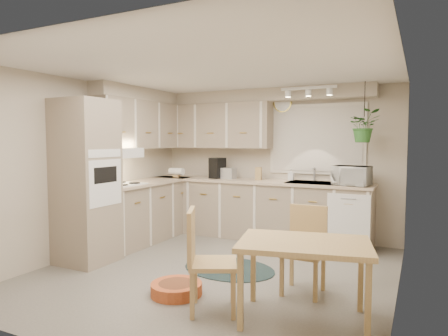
{
  "coord_description": "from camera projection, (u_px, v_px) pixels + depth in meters",
  "views": [
    {
      "loc": [
        2.17,
        -4.16,
        1.58
      ],
      "look_at": [
        -0.15,
        0.55,
        1.22
      ],
      "focal_mm": 32.0,
      "sensor_mm": 36.0,
      "label": 1
    }
  ],
  "objects": [
    {
      "name": "window_blinds",
      "position": [
        316.0,
        139.0,
        6.22
      ],
      "size": [
        1.4,
        0.02,
        1.0
      ],
      "primitive_type": "cube",
      "color": "silver",
      "rests_on": "wall_back"
    },
    {
      "name": "wall_clock",
      "position": [
        283.0,
        103.0,
        6.43
      ],
      "size": [
        0.3,
        0.03,
        0.3
      ],
      "primitive_type": "cylinder",
      "rotation": [
        1.57,
        0.0,
        0.0
      ],
      "color": "gold",
      "rests_on": "wall_back"
    },
    {
      "name": "wall_front",
      "position": [
        79.0,
        194.0,
        2.83
      ],
      "size": [
        4.0,
        0.04,
        2.4
      ],
      "primitive_type": "cube",
      "color": "#B1A592",
      "rests_on": "floor"
    },
    {
      "name": "track_light_bar",
      "position": [
        308.0,
        88.0,
        5.71
      ],
      "size": [
        0.8,
        0.04,
        0.04
      ],
      "primitive_type": "cube",
      "color": "silver",
      "rests_on": "ceiling"
    },
    {
      "name": "toaster",
      "position": [
        227.0,
        173.0,
        6.67
      ],
      "size": [
        0.31,
        0.19,
        0.18
      ],
      "primitive_type": "cube",
      "rotation": [
        0.0,
        0.0,
        -0.08
      ],
      "color": "#9A9CA1",
      "rests_on": "counter_back"
    },
    {
      "name": "soffit_back",
      "position": [
        260.0,
        96.0,
        6.47
      ],
      "size": [
        3.6,
        0.3,
        0.2
      ],
      "primitive_type": "cube",
      "color": "#B1A592",
      "rests_on": "wall_back"
    },
    {
      "name": "cooktop",
      "position": [
        121.0,
        185.0,
        5.74
      ],
      "size": [
        0.52,
        0.58,
        0.02
      ],
      "primitive_type": "cube",
      "color": "silver",
      "rests_on": "counter_left"
    },
    {
      "name": "window_frame",
      "position": [
        316.0,
        139.0,
        6.23
      ],
      "size": [
        1.5,
        0.02,
        1.1
      ],
      "primitive_type": "cube",
      "color": "beige",
      "rests_on": "wall_back"
    },
    {
      "name": "dining_table",
      "position": [
        304.0,
        281.0,
        3.48
      ],
      "size": [
        1.25,
        0.97,
        0.71
      ],
      "primitive_type": "cube",
      "rotation": [
        0.0,
        0.0,
        0.21
      ],
      "color": "tan",
      "rests_on": "floor"
    },
    {
      "name": "microwave",
      "position": [
        352.0,
        174.0,
        5.66
      ],
      "size": [
        0.53,
        0.34,
        0.34
      ],
      "primitive_type": "imported",
      "rotation": [
        0.0,
        0.0,
        -0.14
      ],
      "color": "silver",
      "rests_on": "counter_back"
    },
    {
      "name": "dishwasher_front",
      "position": [
        348.0,
        224.0,
        5.52
      ],
      "size": [
        0.58,
        0.02,
        0.83
      ],
      "primitive_type": "cube",
      "color": "silver",
      "rests_on": "base_cab_back"
    },
    {
      "name": "wall_oven_face",
      "position": [
        105.0,
        183.0,
        4.98
      ],
      "size": [
        0.02,
        0.56,
        0.58
      ],
      "primitive_type": "cube",
      "color": "silver",
      "rests_on": "oven_stack"
    },
    {
      "name": "braided_rug",
      "position": [
        229.0,
        269.0,
        4.91
      ],
      "size": [
        1.27,
        1.01,
        0.01
      ],
      "primitive_type": "ellipsoid",
      "rotation": [
        0.0,
        0.0,
        -0.11
      ],
      "color": "black",
      "rests_on": "floor"
    },
    {
      "name": "counter_back",
      "position": [
        256.0,
        181.0,
        6.42
      ],
      "size": [
        3.64,
        0.64,
        0.04
      ],
      "primitive_type": "cube",
      "color": "tan",
      "rests_on": "base_cab_back"
    },
    {
      "name": "knife_block",
      "position": [
        258.0,
        174.0,
        6.45
      ],
      "size": [
        0.11,
        0.11,
        0.21
      ],
      "primitive_type": "cube",
      "rotation": [
        0.0,
        0.0,
        0.17
      ],
      "color": "tan",
      "rests_on": "counter_back"
    },
    {
      "name": "base_cab_back",
      "position": [
        256.0,
        210.0,
        6.46
      ],
      "size": [
        3.6,
        0.6,
        0.9
      ],
      "primitive_type": "cube",
      "color": "gray",
      "rests_on": "floor"
    },
    {
      "name": "wall_back",
      "position": [
        274.0,
        163.0,
        6.59
      ],
      "size": [
        4.0,
        0.04,
        2.4
      ],
      "primitive_type": "cube",
      "color": "#B1A592",
      "rests_on": "floor"
    },
    {
      "name": "base_cab_left",
      "position": [
        145.0,
        212.0,
        6.3
      ],
      "size": [
        0.6,
        1.85,
        0.9
      ],
      "primitive_type": "cube",
      "color": "gray",
      "rests_on": "floor"
    },
    {
      "name": "ceiling",
      "position": [
        215.0,
        70.0,
        4.63
      ],
      "size": [
        4.2,
        4.2,
        0.0
      ],
      "primitive_type": "plane",
      "color": "silver",
      "rests_on": "wall_back"
    },
    {
      "name": "range_hood",
      "position": [
        120.0,
        153.0,
        5.72
      ],
      "size": [
        0.4,
        0.6,
        0.14
      ],
      "primitive_type": "cube",
      "color": "silver",
      "rests_on": "upper_cab_left"
    },
    {
      "name": "floor",
      "position": [
        215.0,
        272.0,
        4.79
      ],
      "size": [
        4.2,
        4.2,
        0.0
      ],
      "primitive_type": "plane",
      "color": "slate",
      "rests_on": "ground"
    },
    {
      "name": "chair_back",
      "position": [
        303.0,
        251.0,
        4.1
      ],
      "size": [
        0.42,
        0.42,
        0.89
      ],
      "primitive_type": "cube",
      "rotation": [
        0.0,
        0.0,
        3.14
      ],
      "color": "tan",
      "rests_on": "floor"
    },
    {
      "name": "sink",
      "position": [
        311.0,
        185.0,
        6.03
      ],
      "size": [
        0.7,
        0.48,
        0.1
      ],
      "primitive_type": "cube",
      "color": "#9A9CA1",
      "rests_on": "counter_back"
    },
    {
      "name": "upper_cab_left",
      "position": [
        143.0,
        125.0,
        6.37
      ],
      "size": [
        0.35,
        2.0,
        0.75
      ],
      "primitive_type": "cube",
      "color": "gray",
      "rests_on": "wall_left"
    },
    {
      "name": "wall_right",
      "position": [
        400.0,
        180.0,
        3.83
      ],
      "size": [
        0.04,
        4.2,
        2.4
      ],
      "primitive_type": "cube",
      "color": "#B1A592",
      "rests_on": "floor"
    },
    {
      "name": "pet_bed",
      "position": [
        176.0,
        289.0,
        4.09
      ],
      "size": [
        0.61,
        0.61,
        0.12
      ],
      "primitive_type": "cylinder",
      "rotation": [
        0.0,
        0.0,
        -0.18
      ],
      "color": "#B95125",
      "rests_on": "floor"
    },
    {
      "name": "chair_left",
      "position": [
        213.0,
        260.0,
        3.67
      ],
      "size": [
        0.6,
        0.6,
        0.95
      ],
      "primitive_type": "cube",
      "rotation": [
        0.0,
        0.0,
        -1.12
      ],
      "color": "tan",
      "rests_on": "floor"
    },
    {
      "name": "hanging_plant",
      "position": [
        364.0,
        130.0,
        5.55
      ],
      "size": [
        0.54,
        0.57,
        0.36
      ],
      "primitive_type": "imported",
      "rotation": [
        0.0,
        0.0,
        0.32
      ],
      "color": "#2D6528",
      "rests_on": "ceiling"
    },
    {
      "name": "coffee_maker",
      "position": [
        217.0,
        168.0,
        6.72
      ],
      "size": [
        0.24,
        0.28,
        0.35
      ],
      "primitive_type": "cube",
      "rotation": [
        0.0,
        0.0,
        -0.23
      ],
      "color": "black",
      "rests_on": "counter_back"
    },
    {
      "name": "soap_bottle",
      "position": [
        291.0,
        178.0,
        6.32
      ],
      "size": [
        0.09,
        0.19,
        0.09
      ],
      "primitive_type": "imported",
      "rotation": [
        0.0,
        0.0,
        -0.0
      ],
      "color": "silver",
      "rests_on": "counter_back"
    },
    {
      "name": "oven_stack",
      "position": [
        86.0,
        182.0,
        5.13
      ],
      "size": [
        0.65,
        0.65,
        2.1
      ],
      "primitive_type": "cube",
      "color": "gray",
      "rests_on": "floor"
    },
    {
      "name": "wall_left",
      "position": [
        89.0,
        167.0,
        5.59
      ],
      "size": [
        0.04,
        4.2,
        2.4
      ],
      "primitive_type": "cube",
      "color": "#B1A592",
      "rests_on": "floor"
    },
    {
      "name": "counter_left",
      "position": [
        146.0,
        182.0,
        6.26
      ],
      "size": [
        0.64,
        1.89,
        0.04
      ],
      "primitive_type": "cube",
      "color": "tan",
      "rests_on": "base_cab_left"
    },
    {
      "name": "soffit_left",
      "position": [
        141.0,
        95.0,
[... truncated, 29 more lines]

